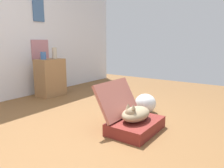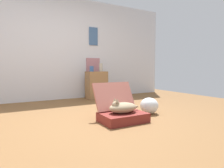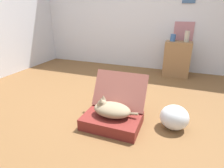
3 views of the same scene
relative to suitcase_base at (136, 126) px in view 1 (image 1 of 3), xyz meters
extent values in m
plane|color=brown|center=(-0.32, 0.35, -0.07)|extent=(7.68, 7.68, 0.00)
cube|color=#3E5F89|center=(0.66, 2.53, 1.59)|extent=(0.25, 0.02, 0.48)
cube|color=#B3737A|center=(0.64, 2.53, 0.80)|extent=(0.39, 0.02, 0.40)
cube|color=maroon|center=(0.00, 0.00, 0.00)|extent=(0.66, 0.47, 0.14)
cube|color=#B26356|center=(0.00, 0.26, 0.28)|extent=(0.66, 0.26, 0.43)
ellipsoid|color=#998466|center=(0.00, 0.00, 0.15)|extent=(0.44, 0.28, 0.15)
sphere|color=#998466|center=(-0.12, 0.00, 0.19)|extent=(0.12, 0.12, 0.12)
cone|color=#998466|center=(-0.12, -0.03, 0.27)|extent=(0.06, 0.06, 0.06)
cone|color=#998466|center=(-0.12, 0.03, 0.27)|extent=(0.06, 0.06, 0.06)
cylinder|color=#998466|center=(0.20, 0.04, 0.11)|extent=(0.20, 0.03, 0.07)
ellipsoid|color=silver|center=(0.68, 0.21, 0.07)|extent=(0.32, 0.31, 0.28)
cube|color=olive|center=(0.59, 2.20, 0.29)|extent=(0.51, 0.34, 0.71)
cylinder|color=#38609E|center=(0.46, 2.21, 0.71)|extent=(0.10, 0.10, 0.14)
cylinder|color=#B7AD99|center=(0.71, 2.20, 0.75)|extent=(0.09, 0.09, 0.21)
camera|label=1|loc=(-2.14, -1.16, 0.97)|focal=34.99mm
camera|label=2|loc=(-1.53, -2.39, 0.73)|focal=31.20mm
camera|label=3|loc=(0.67, -1.74, 1.20)|focal=29.52mm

